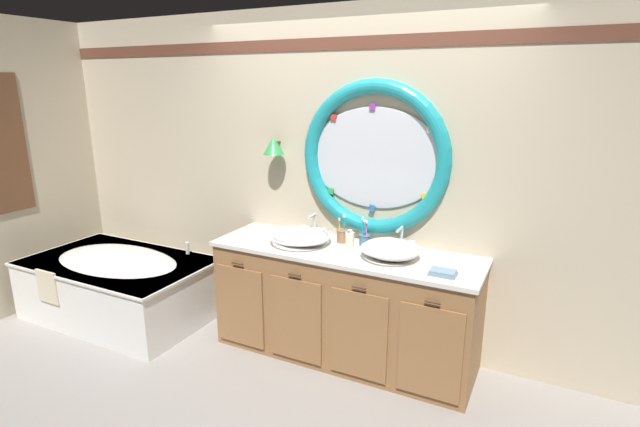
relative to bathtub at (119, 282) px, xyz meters
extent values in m
plane|color=gray|center=(1.98, 0.05, -0.32)|extent=(14.00, 14.00, 0.00)
cube|color=beige|center=(1.98, 0.64, 0.98)|extent=(6.40, 0.08, 2.60)
cube|color=brown|center=(1.98, 0.59, 2.00)|extent=(6.27, 0.01, 0.09)
ellipsoid|color=silver|center=(2.17, 0.58, 1.18)|extent=(1.04, 0.02, 0.75)
torus|color=teal|center=(2.17, 0.58, 1.18)|extent=(1.15, 0.11, 1.15)
cube|color=green|center=(2.69, 0.57, 1.20)|extent=(0.05, 0.01, 0.05)
cube|color=silver|center=(2.57, 0.57, 1.41)|extent=(0.05, 0.01, 0.05)
cube|color=purple|center=(2.15, 0.57, 1.55)|extent=(0.05, 0.01, 0.05)
cube|color=red|center=(1.84, 0.57, 1.47)|extent=(0.05, 0.01, 0.05)
cube|color=yellow|center=(1.64, 0.57, 1.18)|extent=(0.05, 0.01, 0.05)
cube|color=green|center=(1.82, 0.57, 0.90)|extent=(0.05, 0.01, 0.05)
cube|color=#2866B7|center=(2.17, 0.57, 0.80)|extent=(0.05, 0.01, 0.05)
cube|color=yellow|center=(2.56, 0.57, 0.94)|extent=(0.05, 0.01, 0.05)
cylinder|color=#4C3823|center=(1.34, 0.55, 1.26)|extent=(0.02, 0.09, 0.02)
cone|color=green|center=(1.34, 0.50, 1.24)|extent=(0.17, 0.17, 0.14)
cube|color=olive|center=(2.06, 0.30, 0.09)|extent=(1.97, 0.59, 0.83)
cube|color=silver|center=(2.06, 0.30, 0.52)|extent=(2.00, 0.63, 0.03)
cube|color=silver|center=(2.06, 0.59, 0.45)|extent=(1.97, 0.02, 0.11)
cube|color=olive|center=(1.32, 0.00, 0.05)|extent=(0.41, 0.02, 0.63)
cylinder|color=#422D1E|center=(1.32, -0.02, 0.41)|extent=(0.10, 0.01, 0.01)
cube|color=olive|center=(1.82, 0.00, 0.05)|extent=(0.41, 0.02, 0.63)
cylinder|color=#422D1E|center=(1.82, -0.02, 0.41)|extent=(0.10, 0.01, 0.01)
cube|color=olive|center=(2.31, 0.00, 0.05)|extent=(0.41, 0.02, 0.63)
cylinder|color=#422D1E|center=(2.31, -0.02, 0.41)|extent=(0.10, 0.01, 0.01)
cube|color=olive|center=(2.80, 0.00, 0.05)|extent=(0.41, 0.02, 0.63)
cylinder|color=#422D1E|center=(2.80, -0.02, 0.41)|extent=(0.10, 0.01, 0.01)
cube|color=white|center=(0.00, 0.00, -0.06)|extent=(1.61, 0.95, 0.53)
ellipsoid|color=white|center=(0.00, 0.00, 0.15)|extent=(1.32, 0.74, 0.28)
cube|color=white|center=(0.00, 0.00, 0.19)|extent=(1.64, 0.98, 0.02)
cylinder|color=silver|center=(0.44, 0.42, 0.26)|extent=(0.04, 0.04, 0.11)
cylinder|color=silver|center=(0.00, 0.00, 0.15)|extent=(0.04, 0.04, 0.01)
cube|color=beige|center=(-0.28, -0.48, 0.08)|extent=(0.24, 0.02, 0.28)
ellipsoid|color=white|center=(1.70, 0.27, 0.60)|extent=(0.45, 0.32, 0.12)
torus|color=white|center=(1.70, 0.27, 0.60)|extent=(0.47, 0.47, 0.02)
cylinder|color=silver|center=(1.70, 0.27, 0.60)|extent=(0.03, 0.03, 0.01)
ellipsoid|color=white|center=(2.42, 0.27, 0.61)|extent=(0.40, 0.32, 0.14)
torus|color=white|center=(2.42, 0.27, 0.61)|extent=(0.42, 0.42, 0.02)
cylinder|color=silver|center=(2.42, 0.27, 0.61)|extent=(0.03, 0.03, 0.01)
cylinder|color=silver|center=(1.70, 0.52, 0.55)|extent=(0.05, 0.05, 0.02)
cylinder|color=silver|center=(1.70, 0.52, 0.63)|extent=(0.02, 0.02, 0.15)
sphere|color=silver|center=(1.70, 0.52, 0.71)|extent=(0.03, 0.03, 0.03)
cylinder|color=silver|center=(1.70, 0.47, 0.71)|extent=(0.02, 0.10, 0.02)
cylinder|color=silver|center=(1.61, 0.52, 0.57)|extent=(0.04, 0.04, 0.06)
cylinder|color=silver|center=(1.80, 0.52, 0.57)|extent=(0.04, 0.04, 0.06)
cube|color=silver|center=(1.61, 0.52, 0.60)|extent=(0.05, 0.01, 0.01)
cube|color=silver|center=(1.80, 0.52, 0.60)|extent=(0.05, 0.01, 0.01)
cylinder|color=silver|center=(2.42, 0.52, 0.55)|extent=(0.05, 0.05, 0.02)
cylinder|color=silver|center=(2.42, 0.52, 0.63)|extent=(0.02, 0.02, 0.14)
sphere|color=silver|center=(2.42, 0.52, 0.70)|extent=(0.03, 0.03, 0.03)
cylinder|color=silver|center=(2.42, 0.47, 0.70)|extent=(0.02, 0.11, 0.02)
cylinder|color=silver|center=(2.34, 0.52, 0.57)|extent=(0.04, 0.04, 0.06)
cylinder|color=silver|center=(2.50, 0.52, 0.57)|extent=(0.04, 0.04, 0.06)
cube|color=silver|center=(2.34, 0.52, 0.60)|extent=(0.05, 0.01, 0.01)
cube|color=silver|center=(2.50, 0.52, 0.60)|extent=(0.05, 0.01, 0.01)
cylinder|color=#996647|center=(1.98, 0.45, 0.59)|extent=(0.09, 0.09, 0.10)
torus|color=#996647|center=(1.98, 0.45, 0.63)|extent=(0.09, 0.09, 0.01)
cylinder|color=#19ADB2|center=(1.99, 0.45, 0.64)|extent=(0.01, 0.02, 0.19)
cube|color=white|center=(1.99, 0.45, 0.75)|extent=(0.02, 0.01, 0.02)
cylinder|color=yellow|center=(1.95, 0.45, 0.63)|extent=(0.02, 0.03, 0.16)
cube|color=white|center=(1.95, 0.45, 0.72)|extent=(0.02, 0.02, 0.03)
cylinder|color=slate|center=(2.16, 0.45, 0.58)|extent=(0.08, 0.08, 0.08)
torus|color=slate|center=(2.16, 0.45, 0.62)|extent=(0.09, 0.09, 0.01)
cylinder|color=pink|center=(2.17, 0.45, 0.63)|extent=(0.03, 0.03, 0.16)
cube|color=white|center=(2.17, 0.45, 0.73)|extent=(0.02, 0.02, 0.03)
cylinder|color=#E0383D|center=(2.16, 0.47, 0.63)|extent=(0.03, 0.03, 0.16)
cube|color=white|center=(2.16, 0.47, 0.72)|extent=(0.03, 0.02, 0.03)
cylinder|color=#19ADB2|center=(2.14, 0.45, 0.64)|extent=(0.01, 0.03, 0.18)
cube|color=white|center=(2.14, 0.45, 0.75)|extent=(0.01, 0.02, 0.02)
cylinder|color=blue|center=(2.16, 0.44, 0.64)|extent=(0.03, 0.03, 0.18)
cube|color=white|center=(2.16, 0.44, 0.74)|extent=(0.02, 0.02, 0.03)
cylinder|color=#EFE5C6|center=(2.10, 0.31, 0.61)|extent=(0.07, 0.07, 0.13)
cylinder|color=silver|center=(2.10, 0.31, 0.68)|extent=(0.04, 0.04, 0.02)
cylinder|color=silver|center=(2.10, 0.29, 0.70)|extent=(0.01, 0.04, 0.01)
cube|color=#7593A8|center=(2.82, 0.14, 0.55)|extent=(0.17, 0.11, 0.02)
cube|color=#7593A8|center=(2.82, 0.14, 0.56)|extent=(0.16, 0.11, 0.02)
camera|label=1|loc=(3.41, -2.77, 1.72)|focal=27.12mm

